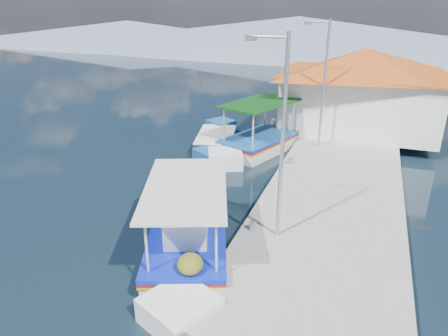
% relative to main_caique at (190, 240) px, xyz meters
% --- Properties ---
extents(ground, '(160.00, 160.00, 0.00)m').
position_rel_main_caique_xyz_m(ground, '(-2.17, -0.79, -0.50)').
color(ground, black).
rests_on(ground, ground).
extents(quay, '(5.00, 44.00, 0.50)m').
position_rel_main_caique_xyz_m(quay, '(3.73, 5.21, -0.25)').
color(quay, '#9A9790').
rests_on(quay, ground).
extents(bollards, '(0.20, 17.20, 0.30)m').
position_rel_main_caique_xyz_m(bollards, '(1.63, 4.46, 0.15)').
color(bollards, '#A5A8AD').
rests_on(bollards, quay).
extents(main_caique, '(4.08, 7.32, 2.58)m').
position_rel_main_caique_xyz_m(main_caique, '(0.00, 0.00, 0.00)').
color(main_caique, white).
rests_on(main_caique, ground).
extents(caique_green_canopy, '(3.99, 7.17, 2.86)m').
position_rel_main_caique_xyz_m(caique_green_canopy, '(-0.56, 9.76, -0.07)').
color(caique_green_canopy, white).
rests_on(caique_green_canopy, ground).
extents(caique_blue_hull, '(2.85, 6.09, 1.12)m').
position_rel_main_caique_xyz_m(caique_blue_hull, '(-2.80, 9.56, -0.20)').
color(caique_blue_hull, '#195196').
rests_on(caique_blue_hull, ground).
extents(harbor_building, '(10.49, 10.49, 4.40)m').
position_rel_main_caique_xyz_m(harbor_building, '(4.02, 14.21, 2.28)').
color(harbor_building, white).
rests_on(harbor_building, quay).
extents(lamp_post_near, '(1.21, 0.14, 6.00)m').
position_rel_main_caique_xyz_m(lamp_post_near, '(2.34, 1.21, 3.35)').
color(lamp_post_near, '#A5A8AD').
rests_on(lamp_post_near, quay).
extents(lamp_post_far, '(1.21, 0.14, 6.00)m').
position_rel_main_caique_xyz_m(lamp_post_far, '(2.34, 10.21, 3.35)').
color(lamp_post_far, '#A5A8AD').
rests_on(lamp_post_far, quay).
extents(mountain_ridge, '(171.40, 96.00, 5.50)m').
position_rel_main_caique_xyz_m(mountain_ridge, '(4.37, 55.21, 1.54)').
color(mountain_ridge, gray).
rests_on(mountain_ridge, ground).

